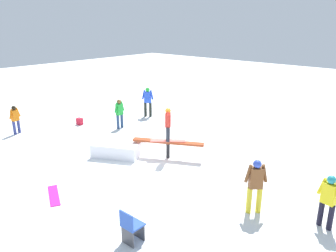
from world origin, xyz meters
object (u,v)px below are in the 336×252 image
(bystander_green, at_px, (119,112))
(backpack_on_snow, at_px, (80,121))
(rail_feature, at_px, (168,143))
(bystander_blue, at_px, (148,100))
(loose_snowboard_magenta, at_px, (54,195))
(folding_chair, at_px, (131,227))
(bystander_brown, at_px, (256,183))
(bystander_yellow, at_px, (328,199))
(bystander_orange, at_px, (15,118))
(main_rider_on_rail, at_px, (168,125))

(bystander_green, xyz_separation_m, backpack_on_snow, (-1.97, -1.00, -0.64))
(rail_feature, distance_m, bystander_blue, 5.82)
(loose_snowboard_magenta, relative_size, folding_chair, 1.48)
(bystander_brown, bearing_deg, loose_snowboard_magenta, -10.72)
(bystander_blue, height_order, bystander_yellow, bystander_blue)
(bystander_brown, relative_size, backpack_on_snow, 4.61)
(bystander_orange, distance_m, loose_snowboard_magenta, 6.79)
(backpack_on_snow, bearing_deg, main_rider_on_rail, 170.01)
(folding_chair, bearing_deg, bystander_blue, -47.48)
(rail_feature, xyz_separation_m, bystander_blue, (-4.61, 3.54, 0.32))
(folding_chair, bearing_deg, rail_feature, -58.43)
(main_rider_on_rail, xyz_separation_m, bystander_yellow, (5.95, -0.67, -0.51))
(main_rider_on_rail, height_order, backpack_on_snow, main_rider_on_rail)
(rail_feature, distance_m, bystander_yellow, 5.99)
(bystander_blue, relative_size, bystander_orange, 1.20)
(bystander_green, height_order, bystander_blue, bystander_blue)
(rail_feature, height_order, main_rider_on_rail, main_rider_on_rail)
(loose_snowboard_magenta, bearing_deg, bystander_orange, -170.48)
(main_rider_on_rail, xyz_separation_m, bystander_blue, (-4.61, 3.54, -0.42))
(bystander_brown, height_order, loose_snowboard_magenta, bystander_brown)
(main_rider_on_rail, relative_size, bystander_orange, 0.97)
(bystander_blue, xyz_separation_m, folding_chair, (7.33, -7.90, -0.49))
(bystander_green, bearing_deg, main_rider_on_rail, -108.47)
(bystander_orange, bearing_deg, bystander_blue, 142.24)
(rail_feature, bearing_deg, bystander_orange, 171.49)
(backpack_on_snow, bearing_deg, folding_chair, 144.43)
(bystander_green, relative_size, bystander_blue, 0.90)
(bystander_orange, relative_size, folding_chair, 1.52)
(folding_chair, bearing_deg, bystander_orange, -10.60)
(bystander_blue, height_order, bystander_orange, bystander_blue)
(bystander_yellow, bearing_deg, bystander_green, 1.74)
(rail_feature, height_order, folding_chair, folding_chair)
(bystander_blue, relative_size, loose_snowboard_magenta, 1.24)
(bystander_yellow, height_order, bystander_brown, bystander_brown)
(main_rider_on_rail, height_order, bystander_green, main_rider_on_rail)
(bystander_green, xyz_separation_m, bystander_brown, (8.44, -2.42, 0.07))
(bystander_blue, xyz_separation_m, loose_snowboard_magenta, (3.94, -7.99, -0.89))
(rail_feature, bearing_deg, bystander_yellow, -34.76)
(bystander_yellow, bearing_deg, loose_snowboard_magenta, 41.73)
(rail_feature, bearing_deg, backpack_on_snow, 150.20)
(bystander_blue, relative_size, bystander_yellow, 1.11)
(bystander_green, bearing_deg, bystander_blue, 7.48)
(loose_snowboard_magenta, xyz_separation_m, backpack_on_snow, (-5.47, 4.61, 0.16))
(bystander_blue, bearing_deg, rail_feature, -70.47)
(main_rider_on_rail, relative_size, bystander_yellow, 0.90)
(rail_feature, xyz_separation_m, folding_chair, (2.72, -4.37, -0.17))
(bystander_orange, bearing_deg, bystander_brown, 81.38)
(bystander_yellow, distance_m, backpack_on_snow, 12.14)
(bystander_brown, bearing_deg, bystander_orange, -37.07)
(bystander_orange, height_order, folding_chair, bystander_orange)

